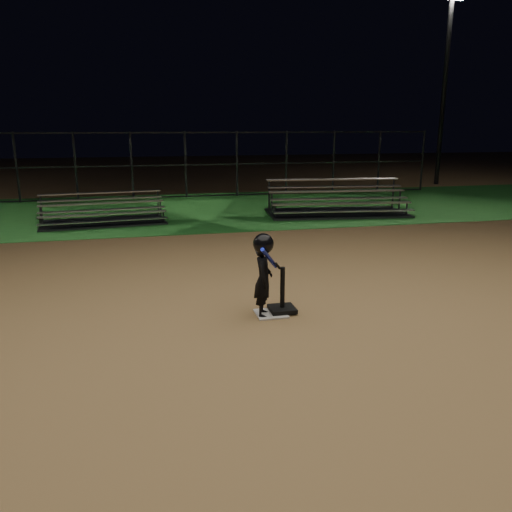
{
  "coord_description": "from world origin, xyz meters",
  "views": [
    {
      "loc": [
        -1.83,
        -6.97,
        2.74
      ],
      "look_at": [
        0.0,
        1.0,
        0.65
      ],
      "focal_mm": 36.14,
      "sensor_mm": 36.0,
      "label": 1
    }
  ],
  "objects_px": {
    "home_plate": "(271,314)",
    "bleacher_right": "(337,207)",
    "child_batter": "(263,273)",
    "batting_tee": "(282,303)",
    "light_pole_right": "(446,74)",
    "bleacher_left": "(103,218)"
  },
  "relations": [
    {
      "from": "home_plate",
      "to": "bleacher_right",
      "type": "bearing_deg",
      "value": 62.36
    },
    {
      "from": "bleacher_right",
      "to": "bleacher_left",
      "type": "bearing_deg",
      "value": -173.95
    },
    {
      "from": "child_batter",
      "to": "bleacher_right",
      "type": "bearing_deg",
      "value": -12.26
    },
    {
      "from": "child_batter",
      "to": "light_pole_right",
      "type": "distance_m",
      "value": 19.73
    },
    {
      "from": "child_batter",
      "to": "bleacher_left",
      "type": "distance_m",
      "value": 8.58
    },
    {
      "from": "bleacher_left",
      "to": "child_batter",
      "type": "bearing_deg",
      "value": -77.44
    },
    {
      "from": "child_batter",
      "to": "bleacher_left",
      "type": "relative_size",
      "value": 0.35
    },
    {
      "from": "child_batter",
      "to": "bleacher_left",
      "type": "bearing_deg",
      "value": 34.48
    },
    {
      "from": "home_plate",
      "to": "light_pole_right",
      "type": "xyz_separation_m",
      "value": [
        12.0,
        14.94,
        4.93
      ]
    },
    {
      "from": "child_batter",
      "to": "bleacher_left",
      "type": "height_order",
      "value": "child_batter"
    },
    {
      "from": "bleacher_left",
      "to": "light_pole_right",
      "type": "distance_m",
      "value": 17.02
    },
    {
      "from": "bleacher_right",
      "to": "home_plate",
      "type": "bearing_deg",
      "value": -111.38
    },
    {
      "from": "batting_tee",
      "to": "light_pole_right",
      "type": "distance_m",
      "value": 19.61
    },
    {
      "from": "child_batter",
      "to": "bleacher_left",
      "type": "xyz_separation_m",
      "value": [
        -2.71,
        8.12,
        -0.49
      ]
    },
    {
      "from": "batting_tee",
      "to": "bleacher_left",
      "type": "height_order",
      "value": "bleacher_left"
    },
    {
      "from": "child_batter",
      "to": "bleacher_right",
      "type": "relative_size",
      "value": 0.28
    },
    {
      "from": "batting_tee",
      "to": "light_pole_right",
      "type": "bearing_deg",
      "value": 51.58
    },
    {
      "from": "home_plate",
      "to": "light_pole_right",
      "type": "relative_size",
      "value": 0.05
    },
    {
      "from": "home_plate",
      "to": "batting_tee",
      "type": "xyz_separation_m",
      "value": [
        0.19,
        0.05,
        0.13
      ]
    },
    {
      "from": "home_plate",
      "to": "child_batter",
      "type": "distance_m",
      "value": 0.66
    },
    {
      "from": "home_plate",
      "to": "batting_tee",
      "type": "relative_size",
      "value": 0.66
    },
    {
      "from": "home_plate",
      "to": "bleacher_right",
      "type": "relative_size",
      "value": 0.1
    }
  ]
}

